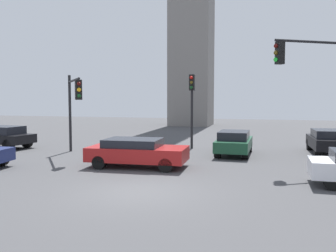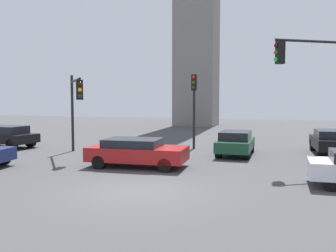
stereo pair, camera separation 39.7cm
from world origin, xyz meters
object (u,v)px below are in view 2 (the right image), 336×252
(traffic_light_0, at_px, (76,98))
(car_2, at_px, (137,152))
(car_0, at_px, (5,136))
(traffic_light_4, at_px, (315,75))
(traffic_light_1, at_px, (194,97))
(car_6, at_px, (331,141))
(car_3, at_px, (236,142))

(traffic_light_0, distance_m, car_2, 5.46)
(car_0, bearing_deg, traffic_light_4, -178.66)
(traffic_light_1, relative_size, traffic_light_4, 0.78)
(traffic_light_0, bearing_deg, traffic_light_4, 53.61)
(car_6, bearing_deg, car_3, 107.56)
(traffic_light_4, xyz_separation_m, car_3, (-3.81, 2.71, -3.54))
(traffic_light_1, distance_m, car_0, 12.52)
(traffic_light_1, height_order, traffic_light_4, traffic_light_4)
(car_6, bearing_deg, car_2, 124.08)
(traffic_light_0, distance_m, car_0, 6.99)
(car_3, xyz_separation_m, car_6, (5.15, 1.89, 0.03))
(traffic_light_0, xyz_separation_m, traffic_light_4, (12.22, 0.17, 1.06))
(traffic_light_4, relative_size, car_3, 1.48)
(traffic_light_0, distance_m, traffic_light_1, 7.31)
(car_3, bearing_deg, car_6, -69.34)
(car_2, xyz_separation_m, car_3, (4.00, 4.92, 0.00))
(traffic_light_0, relative_size, traffic_light_4, 0.76)
(traffic_light_4, xyz_separation_m, car_6, (1.34, 4.60, -3.51))
(car_0, bearing_deg, traffic_light_0, 170.93)
(traffic_light_1, xyz_separation_m, traffic_light_4, (6.66, -4.57, 0.98))
(car_3, bearing_deg, car_0, 95.07)
(traffic_light_1, xyz_separation_m, car_6, (7.99, 0.03, -2.53))
(traffic_light_4, bearing_deg, car_2, -15.60)
(car_0, bearing_deg, car_2, 166.83)
(car_0, bearing_deg, traffic_light_1, -159.59)
(traffic_light_4, bearing_deg, traffic_light_0, -30.57)
(traffic_light_0, relative_size, car_6, 1.11)
(traffic_light_0, bearing_deg, traffic_light_1, 93.30)
(traffic_light_4, height_order, car_6, traffic_light_4)
(car_3, bearing_deg, traffic_light_1, 57.33)
(car_3, bearing_deg, traffic_light_0, 109.46)
(car_3, bearing_deg, car_2, 141.42)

